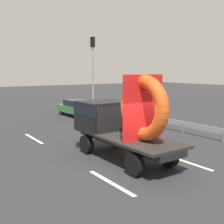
% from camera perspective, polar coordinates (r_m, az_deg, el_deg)
% --- Properties ---
extents(ground_plane, '(120.00, 120.00, 0.00)m').
position_cam_1_polar(ground_plane, '(11.16, 4.41, -10.85)').
color(ground_plane, '#28282B').
extents(flatbed_truck, '(2.02, 5.33, 3.53)m').
position_cam_1_polar(flatbed_truck, '(11.89, 1.20, -1.58)').
color(flatbed_truck, black).
rests_on(flatbed_truck, ground_plane).
extents(distant_sedan, '(1.76, 4.11, 1.34)m').
position_cam_1_polar(distant_sedan, '(22.99, -6.96, 0.91)').
color(distant_sedan, black).
rests_on(distant_sedan, ground_plane).
extents(traffic_light, '(0.42, 0.36, 6.74)m').
position_cam_1_polar(traffic_light, '(26.45, -3.89, 9.73)').
color(traffic_light, gray).
rests_on(traffic_light, ground_plane).
extents(guardrail, '(0.10, 10.79, 0.71)m').
position_cam_1_polar(guardrail, '(18.12, 10.94, -1.80)').
color(guardrail, gray).
rests_on(guardrail, ground_plane).
extents(lane_dash_left_near, '(0.16, 2.55, 0.01)m').
position_cam_1_polar(lane_dash_left_near, '(9.58, -0.25, -14.10)').
color(lane_dash_left_near, beige).
rests_on(lane_dash_left_near, ground_plane).
extents(lane_dash_left_far, '(0.16, 2.63, 0.01)m').
position_cam_1_polar(lane_dash_left_far, '(15.99, -15.59, -5.20)').
color(lane_dash_left_far, beige).
rests_on(lane_dash_left_far, ground_plane).
extents(lane_dash_right_near, '(0.16, 2.75, 0.01)m').
position_cam_1_polar(lane_dash_right_near, '(12.03, 14.46, -9.63)').
color(lane_dash_right_near, beige).
rests_on(lane_dash_right_near, ground_plane).
extents(lane_dash_right_far, '(0.16, 2.63, 0.01)m').
position_cam_1_polar(lane_dash_right_far, '(17.90, -4.73, -3.49)').
color(lane_dash_right_far, beige).
rests_on(lane_dash_right_far, ground_plane).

